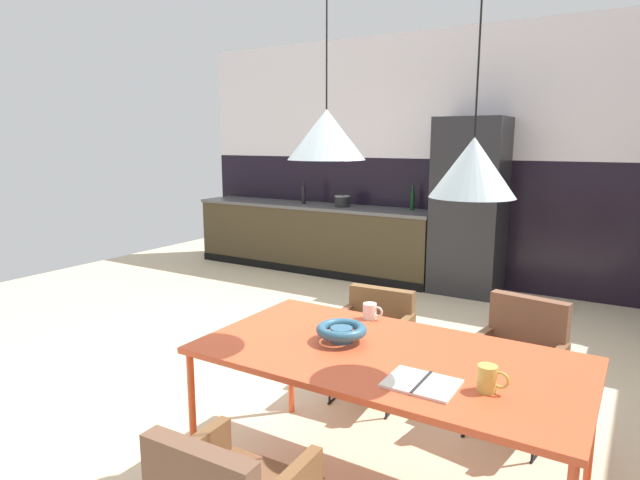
% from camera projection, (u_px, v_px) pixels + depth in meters
% --- Properties ---
extents(ground_plane, '(9.23, 9.23, 0.00)m').
position_uv_depth(ground_plane, '(300.00, 378.00, 3.95)').
color(ground_plane, beige).
extents(back_wall_splashback_dark, '(7.10, 0.12, 1.50)m').
position_uv_depth(back_wall_splashback_dark, '(447.00, 221.00, 6.55)').
color(back_wall_splashback_dark, black).
rests_on(back_wall_splashback_dark, ground).
extents(back_wall_panel_upper, '(7.10, 0.12, 1.50)m').
position_uv_depth(back_wall_panel_upper, '(453.00, 94.00, 6.28)').
color(back_wall_panel_upper, white).
rests_on(back_wall_panel_upper, back_wall_splashback_dark).
extents(kitchen_counter, '(3.40, 0.63, 0.88)m').
position_uv_depth(kitchen_counter, '(313.00, 237.00, 7.18)').
color(kitchen_counter, '#3F331E').
rests_on(kitchen_counter, ground).
extents(refrigerator_column, '(0.74, 0.60, 1.97)m').
position_uv_depth(refrigerator_column, '(469.00, 207.00, 6.02)').
color(refrigerator_column, '#232326').
rests_on(refrigerator_column, ground).
extents(dining_table, '(1.79, 0.94, 0.73)m').
position_uv_depth(dining_table, '(388.00, 361.00, 2.53)').
color(dining_table, '#DC502B').
rests_on(dining_table, ground).
extents(armchair_facing_counter, '(0.51, 0.50, 0.72)m').
position_uv_depth(armchair_facing_counter, '(374.00, 327.00, 3.60)').
color(armchair_facing_counter, brown).
rests_on(armchair_facing_counter, ground).
extents(armchair_far_side, '(0.55, 0.54, 0.80)m').
position_uv_depth(armchair_far_side, '(520.00, 351.00, 3.15)').
color(armchair_far_side, brown).
rests_on(armchair_far_side, ground).
extents(fruit_bowl, '(0.25, 0.25, 0.09)m').
position_uv_depth(fruit_bowl, '(341.00, 331.00, 2.66)').
color(fruit_bowl, '#33607F').
rests_on(fruit_bowl, dining_table).
extents(open_book, '(0.29, 0.23, 0.02)m').
position_uv_depth(open_book, '(422.00, 383.00, 2.19)').
color(open_book, white).
rests_on(open_book, dining_table).
extents(mug_short_terracotta, '(0.12, 0.08, 0.09)m').
position_uv_depth(mug_short_terracotta, '(370.00, 311.00, 3.00)').
color(mug_short_terracotta, white).
rests_on(mug_short_terracotta, dining_table).
extents(mug_dark_espresso, '(0.13, 0.08, 0.11)m').
position_uv_depth(mug_dark_espresso, '(488.00, 379.00, 2.13)').
color(mug_dark_espresso, gold).
rests_on(mug_dark_espresso, dining_table).
extents(cooking_pot, '(0.20, 0.20, 0.17)m').
position_uv_depth(cooking_pot, '(342.00, 201.00, 6.86)').
color(cooking_pot, black).
rests_on(cooking_pot, kitchen_counter).
extents(bottle_vinegar_dark, '(0.06, 0.06, 0.31)m').
position_uv_depth(bottle_vinegar_dark, '(304.00, 194.00, 7.16)').
color(bottle_vinegar_dark, black).
rests_on(bottle_vinegar_dark, kitchen_counter).
extents(bottle_spice_small, '(0.06, 0.06, 0.30)m').
position_uv_depth(bottle_spice_small, '(412.00, 200.00, 6.51)').
color(bottle_spice_small, '#0F3319').
rests_on(bottle_spice_small, kitchen_counter).
extents(pendant_lamp_over_table_near, '(0.38, 0.38, 1.32)m').
position_uv_depth(pendant_lamp_over_table_near, '(326.00, 134.00, 2.55)').
color(pendant_lamp_over_table_near, black).
extents(pendant_lamp_over_table_far, '(0.35, 0.35, 1.46)m').
position_uv_depth(pendant_lamp_over_table_far, '(473.00, 167.00, 2.18)').
color(pendant_lamp_over_table_far, black).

